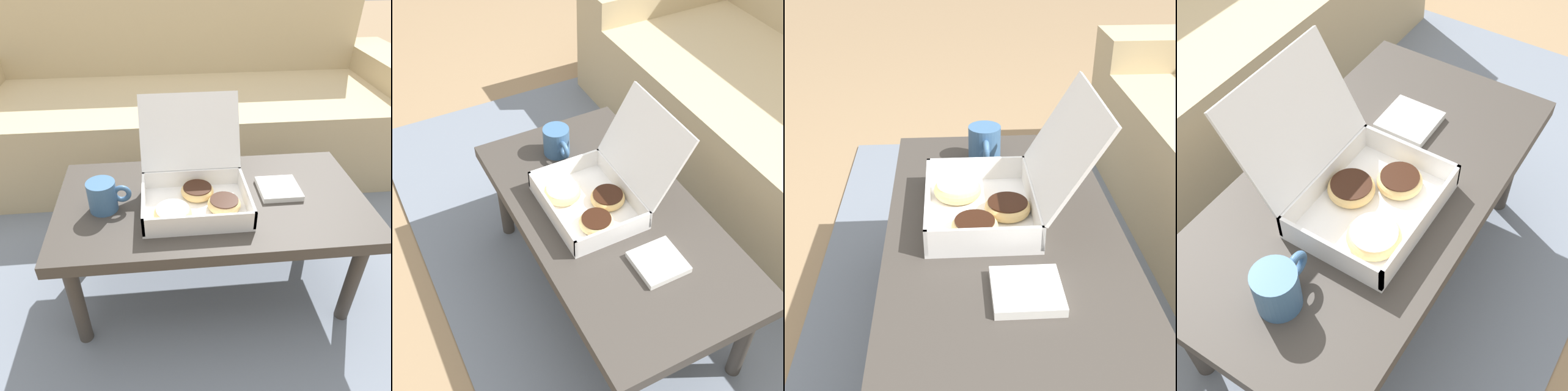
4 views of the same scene
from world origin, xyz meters
TOP-DOWN VIEW (x-y plane):
  - ground_plane at (0.00, 0.00)m, footprint 12.00×12.00m
  - area_rug at (0.00, 0.30)m, footprint 2.53×1.92m
  - couch at (0.00, 0.85)m, footprint 2.41×0.88m
  - coffee_table at (0.00, -0.14)m, footprint 0.97×0.51m
  - pastry_box at (-0.06, -0.16)m, footprint 0.32×0.36m
  - coffee_mug at (-0.33, -0.16)m, footprint 0.13×0.09m
  - napkin_stack at (0.22, -0.12)m, footprint 0.13×0.13m

SIDE VIEW (x-z plane):
  - ground_plane at x=0.00m, z-range 0.00..0.00m
  - area_rug at x=0.00m, z-range 0.00..0.01m
  - couch at x=0.00m, z-range -0.17..0.78m
  - coffee_table at x=0.00m, z-range 0.15..0.54m
  - napkin_stack at x=0.22m, z-range 0.39..0.41m
  - coffee_mug at x=-0.33m, z-range 0.39..0.49m
  - pastry_box at x=-0.06m, z-range 0.30..0.58m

